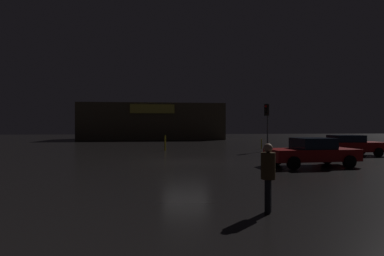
{
  "coord_description": "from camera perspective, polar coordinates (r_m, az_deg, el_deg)",
  "views": [
    {
      "loc": [
        -1.62,
        -17.25,
        2.06
      ],
      "look_at": [
        0.92,
        5.02,
        1.92
      ],
      "focal_mm": 28.4,
      "sensor_mm": 36.0,
      "label": 1
    }
  ],
  "objects": [
    {
      "name": "store_building",
      "position": [
        48.48,
        -7.36,
        1.18
      ],
      "size": [
        21.65,
        8.76,
        5.5
      ],
      "color": "brown",
      "rests_on": "ground"
    },
    {
      "name": "pedestrian",
      "position": [
        7.5,
        14.09,
        -8.1
      ],
      "size": [
        0.46,
        0.46,
        1.65
      ],
      "color": "black",
      "rests_on": "ground"
    },
    {
      "name": "traffic_signal_opposite",
      "position": [
        25.66,
        13.86,
        2.31
      ],
      "size": [
        0.42,
        0.42,
        3.88
      ],
      "color": "#595B60",
      "rests_on": "ground"
    },
    {
      "name": "bollard_kerb_a",
      "position": [
        25.75,
        -5.08,
        -2.83
      ],
      "size": [
        0.13,
        0.13,
        1.26
      ],
      "primitive_type": "cylinder",
      "color": "gold",
      "rests_on": "ground"
    },
    {
      "name": "car_near",
      "position": [
        16.66,
        21.57,
        -4.24
      ],
      "size": [
        4.56,
        2.23,
        1.46
      ],
      "color": "#A51414",
      "rests_on": "ground"
    },
    {
      "name": "car_far",
      "position": [
        23.65,
        27.34,
        -2.89
      ],
      "size": [
        4.56,
        1.97,
        1.44
      ],
      "color": "#A51414",
      "rests_on": "ground"
    },
    {
      "name": "ground_plane",
      "position": [
        17.45,
        -1.13,
        -6.42
      ],
      "size": [
        120.0,
        120.0,
        0.0
      ],
      "primitive_type": "plane",
      "color": "black"
    },
    {
      "name": "bollard_kerb_b",
      "position": [
        28.24,
        12.92,
        -2.91
      ],
      "size": [
        0.09,
        0.09,
        0.91
      ],
      "primitive_type": "cylinder",
      "color": "gold",
      "rests_on": "ground"
    }
  ]
}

